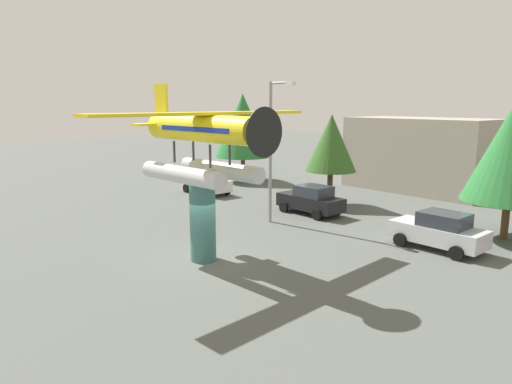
{
  "coord_description": "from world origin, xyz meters",
  "views": [
    {
      "loc": [
        15.94,
        -11.0,
        6.62
      ],
      "look_at": [
        0.0,
        3.0,
        2.59
      ],
      "focal_mm": 32.91,
      "sensor_mm": 36.0,
      "label": 1
    }
  ],
  "objects_px": {
    "tree_east": "(331,143)",
    "floatplane_monument": "(203,140)",
    "tree_west": "(243,126)",
    "streetlight_primary": "(273,142)",
    "car_mid_black": "(311,200)",
    "tree_center_back": "(512,151)",
    "storefront_building": "(420,154)",
    "display_pedestal": "(203,221)",
    "car_near_white": "(207,182)",
    "car_far_silver": "(439,231)"
  },
  "relations": [
    {
      "from": "storefront_building",
      "to": "tree_center_back",
      "type": "distance_m",
      "value": 13.46
    },
    {
      "from": "display_pedestal",
      "to": "car_mid_black",
      "type": "bearing_deg",
      "value": 105.35
    },
    {
      "from": "car_near_white",
      "to": "car_far_silver",
      "type": "xyz_separation_m",
      "value": [
        18.08,
        0.13,
        0.0
      ]
    },
    {
      "from": "storefront_building",
      "to": "tree_east",
      "type": "distance_m",
      "value": 9.54
    },
    {
      "from": "floatplane_monument",
      "to": "car_far_silver",
      "type": "height_order",
      "value": "floatplane_monument"
    },
    {
      "from": "car_mid_black",
      "to": "car_far_silver",
      "type": "relative_size",
      "value": 1.0
    },
    {
      "from": "tree_east",
      "to": "floatplane_monument",
      "type": "bearing_deg",
      "value": -73.54
    },
    {
      "from": "display_pedestal",
      "to": "car_mid_black",
      "type": "relative_size",
      "value": 0.82
    },
    {
      "from": "display_pedestal",
      "to": "tree_west",
      "type": "distance_m",
      "value": 21.06
    },
    {
      "from": "streetlight_primary",
      "to": "tree_west",
      "type": "relative_size",
      "value": 1.05
    },
    {
      "from": "floatplane_monument",
      "to": "tree_center_back",
      "type": "relative_size",
      "value": 1.53
    },
    {
      "from": "display_pedestal",
      "to": "car_near_white",
      "type": "distance_m",
      "value": 15.07
    },
    {
      "from": "floatplane_monument",
      "to": "car_far_silver",
      "type": "bearing_deg",
      "value": 53.99
    },
    {
      "from": "car_near_white",
      "to": "floatplane_monument",
      "type": "bearing_deg",
      "value": 144.34
    },
    {
      "from": "car_mid_black",
      "to": "tree_east",
      "type": "relative_size",
      "value": 0.71
    },
    {
      "from": "car_mid_black",
      "to": "storefront_building",
      "type": "height_order",
      "value": "storefront_building"
    },
    {
      "from": "car_near_white",
      "to": "streetlight_primary",
      "type": "bearing_deg",
      "value": 166.77
    },
    {
      "from": "tree_west",
      "to": "tree_east",
      "type": "height_order",
      "value": "tree_west"
    },
    {
      "from": "car_mid_black",
      "to": "car_far_silver",
      "type": "bearing_deg",
      "value": 174.62
    },
    {
      "from": "storefront_building",
      "to": "tree_center_back",
      "type": "relative_size",
      "value": 1.58
    },
    {
      "from": "streetlight_primary",
      "to": "car_near_white",
      "type": "bearing_deg",
      "value": 166.77
    },
    {
      "from": "floatplane_monument",
      "to": "tree_east",
      "type": "xyz_separation_m",
      "value": [
        -3.72,
        12.59,
        -1.05
      ]
    },
    {
      "from": "floatplane_monument",
      "to": "streetlight_primary",
      "type": "xyz_separation_m",
      "value": [
        -2.85,
        6.61,
        -0.6
      ]
    },
    {
      "from": "display_pedestal",
      "to": "tree_center_back",
      "type": "xyz_separation_m",
      "value": [
        7.23,
        12.95,
        2.64
      ]
    },
    {
      "from": "car_mid_black",
      "to": "tree_east",
      "type": "bearing_deg",
      "value": -72.22
    },
    {
      "from": "car_near_white",
      "to": "storefront_building",
      "type": "xyz_separation_m",
      "value": [
        9.57,
        13.16,
        1.87
      ]
    },
    {
      "from": "floatplane_monument",
      "to": "tree_east",
      "type": "bearing_deg",
      "value": 103.26
    },
    {
      "from": "floatplane_monument",
      "to": "streetlight_primary",
      "type": "bearing_deg",
      "value": 110.12
    },
    {
      "from": "car_mid_black",
      "to": "tree_center_back",
      "type": "height_order",
      "value": "tree_center_back"
    },
    {
      "from": "tree_east",
      "to": "tree_center_back",
      "type": "height_order",
      "value": "tree_center_back"
    },
    {
      "from": "car_near_white",
      "to": "tree_center_back",
      "type": "relative_size",
      "value": 0.62
    },
    {
      "from": "floatplane_monument",
      "to": "tree_center_back",
      "type": "height_order",
      "value": "floatplane_monument"
    },
    {
      "from": "floatplane_monument",
      "to": "streetlight_primary",
      "type": "distance_m",
      "value": 7.22
    },
    {
      "from": "streetlight_primary",
      "to": "tree_east",
      "type": "height_order",
      "value": "streetlight_primary"
    },
    {
      "from": "car_near_white",
      "to": "storefront_building",
      "type": "relative_size",
      "value": 0.39
    },
    {
      "from": "tree_center_back",
      "to": "storefront_building",
      "type": "bearing_deg",
      "value": 137.4
    },
    {
      "from": "tree_east",
      "to": "display_pedestal",
      "type": "bearing_deg",
      "value": -74.1
    },
    {
      "from": "tree_west",
      "to": "tree_center_back",
      "type": "xyz_separation_m",
      "value": [
        22.13,
        -1.63,
        -0.37
      ]
    },
    {
      "from": "floatplane_monument",
      "to": "tree_west",
      "type": "bearing_deg",
      "value": 132.68
    },
    {
      "from": "display_pedestal",
      "to": "tree_west",
      "type": "height_order",
      "value": "tree_west"
    },
    {
      "from": "streetlight_primary",
      "to": "tree_east",
      "type": "distance_m",
      "value": 6.07
    },
    {
      "from": "car_far_silver",
      "to": "tree_west",
      "type": "xyz_separation_m",
      "value": [
        -20.81,
        5.61,
        3.86
      ]
    },
    {
      "from": "storefront_building",
      "to": "tree_center_back",
      "type": "bearing_deg",
      "value": -42.6
    },
    {
      "from": "display_pedestal",
      "to": "car_near_white",
      "type": "bearing_deg",
      "value": 144.03
    },
    {
      "from": "display_pedestal",
      "to": "streetlight_primary",
      "type": "distance_m",
      "value": 7.67
    },
    {
      "from": "tree_west",
      "to": "floatplane_monument",
      "type": "bearing_deg",
      "value": -44.12
    },
    {
      "from": "car_far_silver",
      "to": "tree_east",
      "type": "xyz_separation_m",
      "value": [
        -9.5,
        3.63,
        3.19
      ]
    },
    {
      "from": "floatplane_monument",
      "to": "car_near_white",
      "type": "height_order",
      "value": "floatplane_monument"
    },
    {
      "from": "tree_west",
      "to": "tree_east",
      "type": "bearing_deg",
      "value": -9.94
    },
    {
      "from": "tree_west",
      "to": "car_mid_black",
      "type": "bearing_deg",
      "value": -21.47
    }
  ]
}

